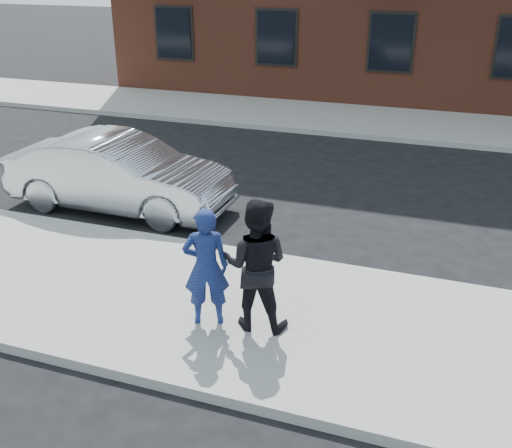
% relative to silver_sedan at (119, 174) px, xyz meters
% --- Properties ---
extents(ground, '(100.00, 100.00, 0.00)m').
position_rel_silver_sedan_xyz_m(ground, '(3.68, -2.75, -0.74)').
color(ground, black).
rests_on(ground, ground).
extents(near_sidewalk, '(50.00, 3.50, 0.15)m').
position_rel_silver_sedan_xyz_m(near_sidewalk, '(3.68, -3.00, -0.67)').
color(near_sidewalk, gray).
rests_on(near_sidewalk, ground).
extents(near_curb, '(50.00, 0.10, 0.15)m').
position_rel_silver_sedan_xyz_m(near_curb, '(3.68, -1.20, -0.67)').
color(near_curb, '#999691').
rests_on(near_curb, ground).
extents(far_sidewalk, '(50.00, 3.50, 0.15)m').
position_rel_silver_sedan_xyz_m(far_sidewalk, '(3.68, 8.50, -0.67)').
color(far_sidewalk, gray).
rests_on(far_sidewalk, ground).
extents(far_curb, '(50.00, 0.10, 0.15)m').
position_rel_silver_sedan_xyz_m(far_curb, '(3.68, 6.70, -0.67)').
color(far_curb, '#999691').
rests_on(far_curb, ground).
extents(silver_sedan, '(4.51, 1.61, 1.48)m').
position_rel_silver_sedan_xyz_m(silver_sedan, '(0.00, 0.00, 0.00)').
color(silver_sedan, '#B7BABF').
rests_on(silver_sedan, ground).
extents(man_hoodie, '(0.71, 0.60, 1.65)m').
position_rel_silver_sedan_xyz_m(man_hoodie, '(3.39, -3.40, 0.23)').
color(man_hoodie, navy).
rests_on(man_hoodie, near_sidewalk).
extents(man_peacoat, '(0.95, 0.78, 1.80)m').
position_rel_silver_sedan_xyz_m(man_peacoat, '(4.03, -3.26, 0.31)').
color(man_peacoat, black).
rests_on(man_peacoat, near_sidewalk).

